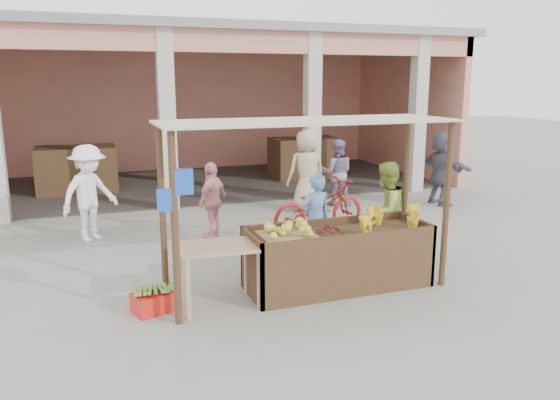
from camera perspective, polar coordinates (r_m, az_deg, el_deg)
name	(u,v)px	position (r m, az deg, el deg)	size (l,w,h in m)	color
ground	(305,291)	(7.79, 2.64, -9.46)	(60.00, 60.00, 0.00)	gray
market_building	(186,87)	(15.85, -9.76, 11.52)	(14.40, 6.40, 4.20)	tan
fruit_stall	(338,260)	(7.85, 6.06, -6.24)	(2.60, 0.95, 0.80)	#48331D
stall_awning	(304,151)	(7.34, 2.51, 5.18)	(4.09, 1.35, 2.39)	#48331D
banana_heap	(390,220)	(8.07, 11.39, -2.11)	(1.20, 0.66, 0.22)	gold
melon_tray	(287,232)	(7.39, 0.77, -3.36)	(0.73, 0.64, 0.20)	#98734E
berry_heap	(329,229)	(7.63, 5.19, -3.08)	(0.43, 0.35, 0.14)	maroon
side_table	(219,256)	(7.11, -6.43, -5.81)	(1.07, 0.76, 0.83)	tan
papaya_pile	(218,237)	(7.03, -6.48, -3.89)	(0.76, 0.43, 0.22)	#5B9932
red_crate	(154,302)	(7.27, -13.08, -10.36)	(0.49, 0.35, 0.26)	red
plantain_bundle	(153,290)	(7.20, -13.15, -9.12)	(0.41, 0.29, 0.08)	#588A32
produce_sacks	(322,189)	(13.51, 4.38, 1.17)	(0.72, 0.45, 0.55)	maroon
vendor_blue	(315,216)	(8.68, 3.71, -1.71)	(0.59, 0.43, 1.57)	#5E90CE
vendor_green	(386,209)	(8.97, 10.98, -0.96)	(0.83, 0.48, 1.72)	#9EBC46
motorcycle	(319,206)	(10.50, 4.07, -0.60)	(2.07, 0.71, 1.08)	maroon
shopper_a	(89,189)	(10.53, -19.34, 1.06)	(1.23, 0.61, 1.91)	white
shopper_b	(213,198)	(10.24, -7.07, 0.26)	(0.89, 0.48, 1.52)	pink
shopper_c	(307,166)	(12.22, 2.79, 3.53)	(0.98, 0.64, 2.03)	tan
shopper_d	(442,166)	(13.41, 16.53, 3.41)	(1.70, 0.70, 1.84)	#4E4D5A
shopper_f	(337,169)	(12.89, 5.96, 3.20)	(0.83, 0.48, 1.70)	gray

